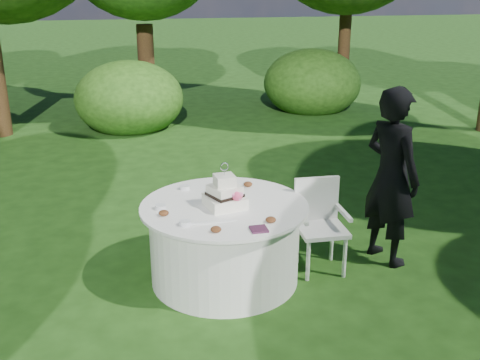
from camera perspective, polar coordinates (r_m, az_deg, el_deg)
name	(u,v)px	position (r m, az deg, el deg)	size (l,w,h in m)	color
ground	(225,278)	(5.52, -1.54, -9.94)	(80.00, 80.00, 0.00)	#1A3B10
napkins	(259,229)	(4.67, 1.93, -5.02)	(0.14, 0.14, 0.02)	#411B34
feather_plume	(210,223)	(4.80, -3.06, -4.33)	(0.48, 0.07, 0.01)	white
guest	(391,176)	(5.73, 15.11, 0.35)	(0.66, 0.43, 1.80)	black
table	(225,242)	(5.34, -1.58, -6.32)	(1.56, 1.56, 0.77)	silver
cake	(225,195)	(5.10, -1.53, -1.54)	(0.38, 0.38, 0.43)	white
chair	(319,218)	(5.58, 8.05, -3.87)	(0.49, 0.47, 0.91)	silver
votives	(177,205)	(5.16, -6.42, -2.53)	(0.38, 0.96, 0.04)	silver
petal_cups	(225,210)	(5.00, -1.51, -3.09)	(0.99, 1.09, 0.05)	#562D16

